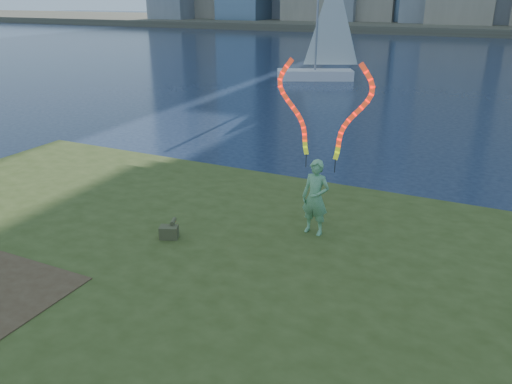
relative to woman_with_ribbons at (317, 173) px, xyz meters
The scene contains 6 objects.
ground 3.88m from the woman_with_ribbons, 141.55° to the right, with size 320.00×320.00×0.00m, color #19253E.
grassy_knoll 5.30m from the woman_with_ribbons, 120.30° to the right, with size 20.00×18.00×0.80m.
far_shore 93.06m from the woman_with_ribbons, 91.54° to the left, with size 320.00×40.00×1.20m, color #494435.
woman_with_ribbons is the anchor object (origin of this frame).
canvas_bag 3.46m from the woman_with_ribbons, 149.46° to the right, with size 0.46×0.52×0.37m.
sailboat 27.10m from the woman_with_ribbons, 108.76° to the left, with size 5.68×3.84×8.77m.
Camera 1 is at (5.69, -7.66, 5.75)m, focal length 35.00 mm.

